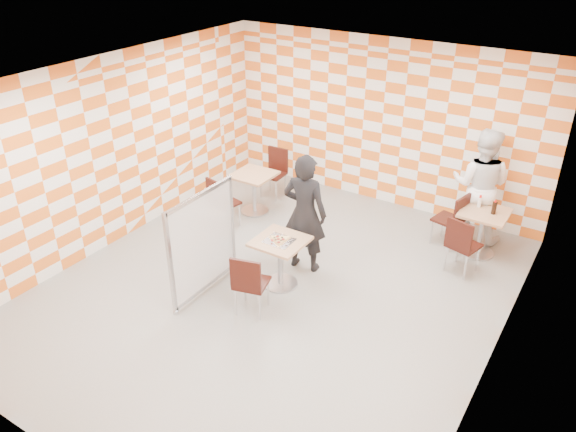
{
  "coord_description": "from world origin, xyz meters",
  "views": [
    {
      "loc": [
        3.71,
        -5.49,
        4.78
      ],
      "look_at": [
        0.1,
        0.2,
        1.15
      ],
      "focal_mm": 35.0,
      "sensor_mm": 36.0,
      "label": 1
    }
  ],
  "objects_px": {
    "chair_main_front": "(249,281)",
    "sport_bottle": "(480,202)",
    "chair_empty_far": "(275,168)",
    "partition": "(203,243)",
    "main_table": "(280,255)",
    "soda_bottle": "(494,208)",
    "second_table": "(482,225)",
    "empty_table": "(254,186)",
    "chair_empty_near": "(220,200)",
    "chair_second_side": "(454,216)",
    "chair_second_front": "(461,242)",
    "man_dark": "(305,213)",
    "man_white": "(480,185)"
  },
  "relations": [
    {
      "from": "empty_table",
      "to": "chair_empty_near",
      "type": "bearing_deg",
      "value": -99.04
    },
    {
      "from": "chair_main_front",
      "to": "partition",
      "type": "bearing_deg",
      "value": 172.16
    },
    {
      "from": "chair_main_front",
      "to": "sport_bottle",
      "type": "bearing_deg",
      "value": 58.56
    },
    {
      "from": "empty_table",
      "to": "chair_second_front",
      "type": "xyz_separation_m",
      "value": [
        3.73,
        0.0,
        0.04
      ]
    },
    {
      "from": "main_table",
      "to": "sport_bottle",
      "type": "xyz_separation_m",
      "value": [
        2.07,
        2.52,
        0.33
      ]
    },
    {
      "from": "chair_second_side",
      "to": "chair_empty_far",
      "type": "distance_m",
      "value": 3.47
    },
    {
      "from": "main_table",
      "to": "second_table",
      "type": "height_order",
      "value": "same"
    },
    {
      "from": "chair_second_side",
      "to": "partition",
      "type": "bearing_deg",
      "value": -129.81
    },
    {
      "from": "main_table",
      "to": "man_dark",
      "type": "relative_size",
      "value": 0.41
    },
    {
      "from": "empty_table",
      "to": "chair_empty_far",
      "type": "distance_m",
      "value": 0.81
    },
    {
      "from": "second_table",
      "to": "man_dark",
      "type": "height_order",
      "value": "man_dark"
    },
    {
      "from": "second_table",
      "to": "partition",
      "type": "distance_m",
      "value": 4.33
    },
    {
      "from": "main_table",
      "to": "partition",
      "type": "height_order",
      "value": "partition"
    },
    {
      "from": "chair_empty_near",
      "to": "sport_bottle",
      "type": "relative_size",
      "value": 4.62
    },
    {
      "from": "main_table",
      "to": "chair_second_side",
      "type": "distance_m",
      "value": 2.96
    },
    {
      "from": "chair_second_side",
      "to": "partition",
      "type": "relative_size",
      "value": 0.6
    },
    {
      "from": "chair_second_side",
      "to": "sport_bottle",
      "type": "xyz_separation_m",
      "value": [
        0.32,
        0.13,
        0.29
      ]
    },
    {
      "from": "chair_empty_far",
      "to": "partition",
      "type": "distance_m",
      "value": 3.29
    },
    {
      "from": "partition",
      "to": "soda_bottle",
      "type": "height_order",
      "value": "partition"
    },
    {
      "from": "chair_empty_near",
      "to": "man_white",
      "type": "bearing_deg",
      "value": 28.39
    },
    {
      "from": "empty_table",
      "to": "man_dark",
      "type": "xyz_separation_m",
      "value": [
        1.69,
        -1.07,
        0.41
      ]
    },
    {
      "from": "chair_empty_near",
      "to": "man_dark",
      "type": "relative_size",
      "value": 0.5
    },
    {
      "from": "empty_table",
      "to": "chair_second_side",
      "type": "xyz_separation_m",
      "value": [
        3.39,
        0.73,
        0.04
      ]
    },
    {
      "from": "main_table",
      "to": "second_table",
      "type": "xyz_separation_m",
      "value": [
        2.19,
        2.41,
        0.0
      ]
    },
    {
      "from": "chair_second_side",
      "to": "chair_second_front",
      "type": "bearing_deg",
      "value": -65.01
    },
    {
      "from": "main_table",
      "to": "chair_empty_near",
      "type": "relative_size",
      "value": 0.81
    },
    {
      "from": "main_table",
      "to": "soda_bottle",
      "type": "height_order",
      "value": "soda_bottle"
    },
    {
      "from": "second_table",
      "to": "soda_bottle",
      "type": "xyz_separation_m",
      "value": [
        0.12,
        -0.0,
        0.34
      ]
    },
    {
      "from": "main_table",
      "to": "chair_empty_near",
      "type": "distance_m",
      "value": 1.97
    },
    {
      "from": "second_table",
      "to": "man_dark",
      "type": "xyz_separation_m",
      "value": [
        -2.15,
        -1.81,
        0.41
      ]
    },
    {
      "from": "chair_empty_near",
      "to": "second_table",
      "type": "bearing_deg",
      "value": 21.14
    },
    {
      "from": "chair_empty_near",
      "to": "partition",
      "type": "bearing_deg",
      "value": -58.66
    },
    {
      "from": "man_dark",
      "to": "man_white",
      "type": "height_order",
      "value": "man_white"
    },
    {
      "from": "man_white",
      "to": "chair_main_front",
      "type": "bearing_deg",
      "value": 59.29
    },
    {
      "from": "chair_main_front",
      "to": "chair_empty_far",
      "type": "distance_m",
      "value": 3.72
    },
    {
      "from": "second_table",
      "to": "chair_second_front",
      "type": "relative_size",
      "value": 0.81
    },
    {
      "from": "chair_empty_far",
      "to": "man_dark",
      "type": "bearing_deg",
      "value": -46.72
    },
    {
      "from": "chair_empty_far",
      "to": "main_table",
      "type": "bearing_deg",
      "value": -55.15
    },
    {
      "from": "chair_empty_far",
      "to": "man_white",
      "type": "xyz_separation_m",
      "value": [
        3.67,
        0.42,
        0.41
      ]
    },
    {
      "from": "chair_second_front",
      "to": "chair_empty_far",
      "type": "relative_size",
      "value": 1.0
    },
    {
      "from": "chair_empty_near",
      "to": "man_dark",
      "type": "xyz_separation_m",
      "value": [
        1.81,
        -0.27,
        0.38
      ]
    },
    {
      "from": "chair_empty_near",
      "to": "sport_bottle",
      "type": "xyz_separation_m",
      "value": [
        3.84,
        1.65,
        0.29
      ]
    },
    {
      "from": "chair_empty_far",
      "to": "sport_bottle",
      "type": "relative_size",
      "value": 4.62
    },
    {
      "from": "empty_table",
      "to": "soda_bottle",
      "type": "bearing_deg",
      "value": 10.53
    },
    {
      "from": "chair_second_side",
      "to": "soda_bottle",
      "type": "distance_m",
      "value": 0.65
    },
    {
      "from": "man_white",
      "to": "empty_table",
      "type": "bearing_deg",
      "value": 15.48
    },
    {
      "from": "man_dark",
      "to": "man_white",
      "type": "xyz_separation_m",
      "value": [
        1.91,
        2.29,
        0.03
      ]
    },
    {
      "from": "main_table",
      "to": "empty_table",
      "type": "height_order",
      "value": "same"
    },
    {
      "from": "chair_empty_near",
      "to": "sport_bottle",
      "type": "bearing_deg",
      "value": 23.23
    },
    {
      "from": "chair_main_front",
      "to": "sport_bottle",
      "type": "height_order",
      "value": "sport_bottle"
    }
  ]
}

